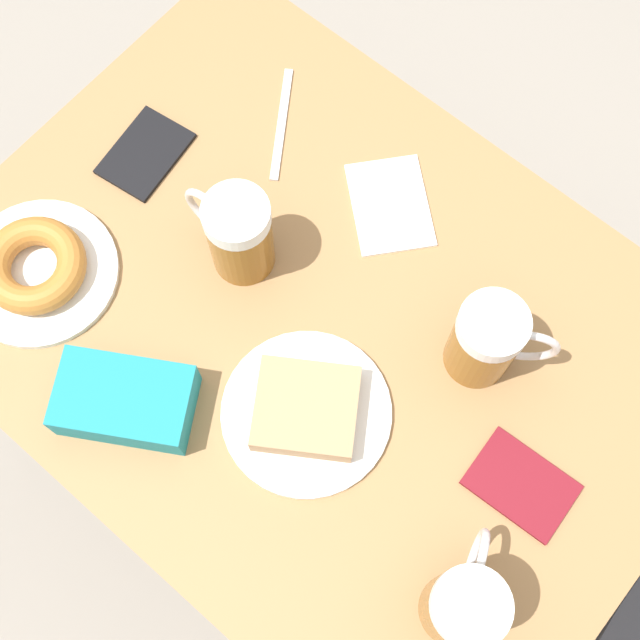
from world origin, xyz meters
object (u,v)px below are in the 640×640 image
passport_near_edge (520,486)px  blue_pouch (125,401)px  passport_far_edge (145,154)px  plate_with_cake (306,411)px  beer_mug_right (464,605)px  napkin_folded (390,205)px  beer_mug_center (488,341)px  beer_mug_left (238,234)px  plate_with_donut (36,268)px  fork (282,124)px

passport_near_edge → blue_pouch: 0.50m
passport_far_edge → plate_with_cake: bearing=71.6°
beer_mug_right → napkin_folded: bearing=-133.0°
beer_mug_center → passport_near_edge: beer_mug_center is taller
beer_mug_left → passport_near_edge: bearing=88.7°
beer_mug_left → blue_pouch: beer_mug_left is taller
plate_with_donut → passport_far_edge: 0.22m
beer_mug_center → plate_with_donut: bearing=-61.3°
beer_mug_right → plate_with_donut: bearing=-88.3°
passport_near_edge → plate_with_donut: bearing=-74.4°
beer_mug_right → blue_pouch: 0.47m
passport_far_edge → plate_with_donut: bearing=4.7°
napkin_folded → blue_pouch: 0.44m
passport_near_edge → beer_mug_center: bearing=-125.8°
beer_mug_center → plate_with_cake: bearing=-31.3°
passport_near_edge → fork: bearing=-109.5°
blue_pouch → plate_with_cake: bearing=127.6°
plate_with_cake → passport_near_edge: 0.28m
beer_mug_center → beer_mug_right: same height
plate_with_donut → fork: 0.40m
plate_with_donut → fork: bearing=166.0°
beer_mug_left → beer_mug_right: bearing=70.5°
plate_with_donut → beer_mug_left: bearing=135.7°
passport_near_edge → napkin_folded: bearing=-118.6°
beer_mug_left → blue_pouch: 0.25m
plate_with_cake → plate_with_donut: plate_with_donut is taller
passport_near_edge → beer_mug_left: bearing=-91.3°
napkin_folded → plate_with_donut: bearing=-37.6°
plate_with_cake → plate_with_donut: (0.08, -0.40, 0.00)m
passport_near_edge → blue_pouch: bearing=-61.6°
fork → napkin_folded: bearing=89.7°
beer_mug_right → plate_with_cake: bearing=-102.7°
plate_with_cake → passport_far_edge: bearing=-108.4°
napkin_folded → passport_far_edge: passport_far_edge is taller
beer_mug_left → beer_mug_center: same height
passport_near_edge → plate_with_cake: bearing=-69.1°
fork → blue_pouch: blue_pouch is taller
plate_with_cake → beer_mug_center: beer_mug_center is taller
plate_with_cake → blue_pouch: bearing=-52.4°
passport_near_edge → beer_mug_right: bearing=8.5°
plate_with_donut → blue_pouch: bearing=76.4°
beer_mug_left → napkin_folded: 0.23m
plate_with_donut → blue_pouch: size_ratio=1.09×
napkin_folded → passport_near_edge: (0.20, 0.36, 0.00)m
passport_near_edge → blue_pouch: size_ratio=0.67×
plate_with_cake → plate_with_donut: bearing=-78.0°
plate_with_cake → passport_near_edge: size_ratio=1.66×
plate_with_cake → passport_far_edge: 0.44m
plate_with_donut → beer_mug_center: 0.60m
passport_far_edge → fork: bearing=144.7°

